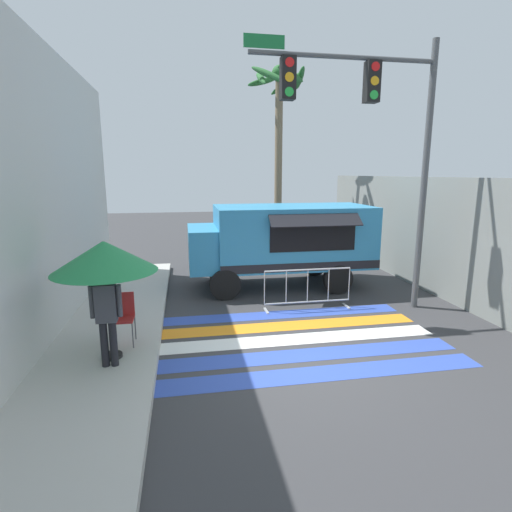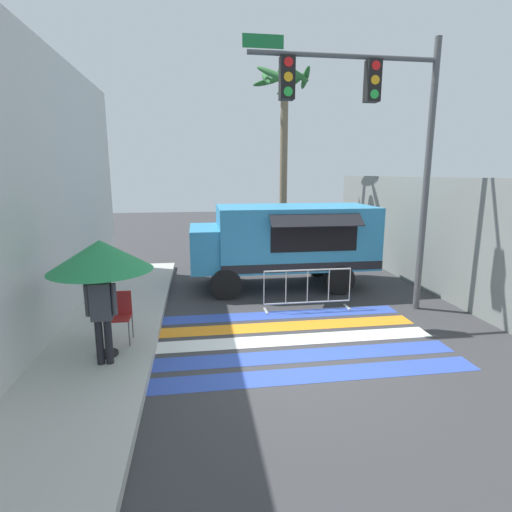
{
  "view_description": "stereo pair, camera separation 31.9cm",
  "coord_description": "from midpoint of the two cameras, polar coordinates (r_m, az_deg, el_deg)",
  "views": [
    {
      "loc": [
        -2.06,
        -6.75,
        3.45
      ],
      "look_at": [
        -0.29,
        3.12,
        1.37
      ],
      "focal_mm": 28.0,
      "sensor_mm": 36.0,
      "label": 1
    },
    {
      "loc": [
        -1.75,
        -6.81,
        3.45
      ],
      "look_at": [
        -0.29,
        3.12,
        1.37
      ],
      "focal_mm": 28.0,
      "sensor_mm": 36.0,
      "label": 2
    }
  ],
  "objects": [
    {
      "name": "crosswalk_painted",
      "position": [
        8.63,
        5.23,
        -11.87
      ],
      "size": [
        6.4,
        3.6,
        0.01
      ],
      "color": "#334FB2",
      "rests_on": "ground_plane"
    },
    {
      "name": "patio_umbrella",
      "position": [
        7.4,
        -20.21,
        0.02
      ],
      "size": [
        1.79,
        1.79,
        2.15
      ],
      "color": "black",
      "rests_on": "sidewalk_left"
    },
    {
      "name": "concrete_wall_right",
      "position": [
        12.14,
        26.78,
        2.05
      ],
      "size": [
        0.2,
        16.0,
        3.35
      ],
      "color": "gray",
      "rests_on": "ground_plane"
    },
    {
      "name": "folding_chair",
      "position": [
        8.32,
        -17.87,
        -7.58
      ],
      "size": [
        0.44,
        0.44,
        0.99
      ],
      "rotation": [
        0.0,
        0.0,
        -0.25
      ],
      "color": "#4C4C51",
      "rests_on": "sidewalk_left"
    },
    {
      "name": "barricade_front",
      "position": [
        10.34,
        8.25,
        -4.77
      ],
      "size": [
        2.28,
        0.44,
        1.07
      ],
      "color": "#B7BABF",
      "rests_on": "ground_plane"
    },
    {
      "name": "sidewalk_left",
      "position": [
        8.12,
        -29.64,
        -14.38
      ],
      "size": [
        4.4,
        16.0,
        0.18
      ],
      "color": "#B7B5AD",
      "rests_on": "ground_plane"
    },
    {
      "name": "food_truck",
      "position": [
        12.17,
        4.34,
        2.48
      ],
      "size": [
        5.48,
        2.78,
        2.49
      ],
      "color": "#338CBF",
      "rests_on": "ground_plane"
    },
    {
      "name": "traffic_signal_pole",
      "position": [
        10.18,
        17.46,
        17.84
      ],
      "size": [
        4.59,
        0.29,
        6.51
      ],
      "color": "#515456",
      "rests_on": "ground_plane"
    },
    {
      "name": "ground_plane",
      "position": [
        7.84,
        6.8,
        -14.46
      ],
      "size": [
        60.0,
        60.0,
        0.0
      ],
      "primitive_type": "plane",
      "color": "#38383A"
    },
    {
      "name": "vendor_person",
      "position": [
        7.31,
        -20.03,
        -7.3
      ],
      "size": [
        0.53,
        0.23,
        1.72
      ],
      "rotation": [
        0.0,
        0.0,
        0.12
      ],
      "color": "black",
      "rests_on": "sidewalk_left"
    },
    {
      "name": "palm_tree",
      "position": [
        16.8,
        4.53,
        18.63
      ],
      "size": [
        2.38,
        2.6,
        7.58
      ],
      "color": "#7A664C",
      "rests_on": "ground_plane"
    }
  ]
}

